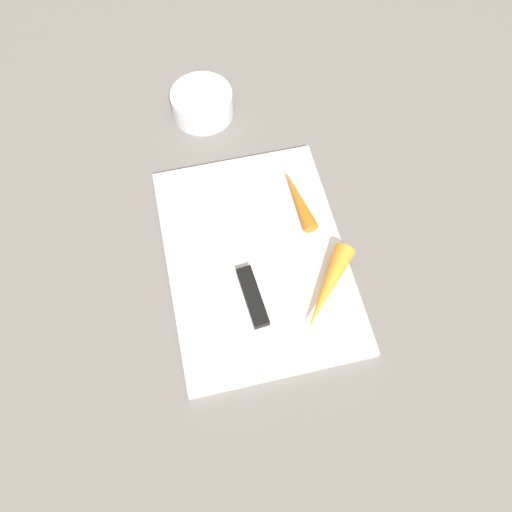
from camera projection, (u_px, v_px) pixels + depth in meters
The scene contains 6 objects.
ground_plane at pixel (256, 260), 0.72m from camera, with size 1.40×1.40×0.00m, color slate.
cutting_board at pixel (256, 258), 0.72m from camera, with size 0.36×0.26×0.01m, color silver.
knife at pixel (250, 288), 0.69m from camera, with size 0.20×0.04×0.01m.
carrot_long at pixel (327, 288), 0.67m from camera, with size 0.03×0.03×0.13m, color orange.
carrot_short at pixel (298, 199), 0.74m from camera, with size 0.02×0.02×0.11m, color orange.
small_bowl at pixel (202, 104), 0.83m from camera, with size 0.10×0.10×0.05m, color silver.
Camera 1 is at (-0.31, 0.07, 0.65)m, focal length 34.08 mm.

